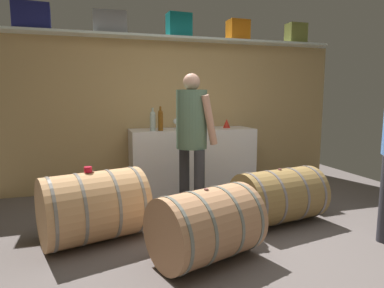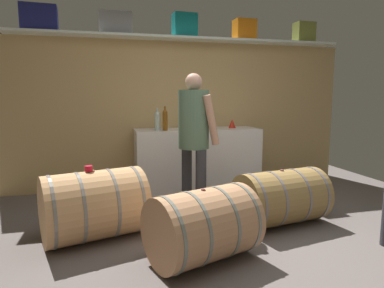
% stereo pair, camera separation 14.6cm
% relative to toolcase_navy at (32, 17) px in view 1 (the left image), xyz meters
% --- Properties ---
extents(ground_plane, '(6.35, 7.80, 0.02)m').
position_rel_toolcase_navy_xyz_m(ground_plane, '(1.90, -1.58, -2.36)').
color(ground_plane, '#645A57').
extents(back_wall_panel, '(5.15, 0.10, 2.16)m').
position_rel_toolcase_navy_xyz_m(back_wall_panel, '(1.90, 0.15, -1.27)').
color(back_wall_panel, tan).
rests_on(back_wall_panel, ground).
extents(high_shelf_board, '(4.74, 0.40, 0.03)m').
position_rel_toolcase_navy_xyz_m(high_shelf_board, '(1.90, 0.00, -0.18)').
color(high_shelf_board, white).
rests_on(high_shelf_board, back_wall_panel).
extents(toolcase_navy, '(0.46, 0.33, 0.33)m').
position_rel_toolcase_navy_xyz_m(toolcase_navy, '(0.00, 0.00, 0.00)').
color(toolcase_navy, navy).
rests_on(toolcase_navy, high_shelf_board).
extents(toolcase_grey, '(0.45, 0.24, 0.30)m').
position_rel_toolcase_navy_xyz_m(toolcase_grey, '(0.96, 0.00, -0.01)').
color(toolcase_grey, gray).
rests_on(toolcase_grey, high_shelf_board).
extents(toolcase_teal, '(0.35, 0.25, 0.33)m').
position_rel_toolcase_navy_xyz_m(toolcase_teal, '(1.91, 0.00, 0.00)').
color(toolcase_teal, '#117C7E').
rests_on(toolcase_teal, high_shelf_board).
extents(toolcase_orange, '(0.32, 0.24, 0.30)m').
position_rel_toolcase_navy_xyz_m(toolcase_orange, '(2.83, 0.00, -0.01)').
color(toolcase_orange, orange).
rests_on(toolcase_orange, high_shelf_board).
extents(toolcase_olive, '(0.30, 0.21, 0.31)m').
position_rel_toolcase_navy_xyz_m(toolcase_olive, '(3.82, 0.00, -0.01)').
color(toolcase_olive, olive).
rests_on(toolcase_olive, high_shelf_board).
extents(work_cabinet, '(1.77, 0.59, 0.90)m').
position_rel_toolcase_navy_xyz_m(work_cabinet, '(2.05, -0.20, -1.90)').
color(work_cabinet, white).
rests_on(work_cabinet, ground).
extents(wine_bottle_amber, '(0.07, 0.07, 0.33)m').
position_rel_toolcase_navy_xyz_m(wine_bottle_amber, '(1.56, -0.35, -1.30)').
color(wine_bottle_amber, brown).
rests_on(wine_bottle_amber, work_cabinet).
extents(wine_bottle_clear, '(0.08, 0.08, 0.31)m').
position_rel_toolcase_navy_xyz_m(wine_bottle_clear, '(1.47, -0.29, -1.31)').
color(wine_bottle_clear, '#B3C3B8').
rests_on(wine_bottle_clear, work_cabinet).
extents(wine_glass, '(0.09, 0.09, 0.15)m').
position_rel_toolcase_navy_xyz_m(wine_glass, '(1.85, -0.07, -1.35)').
color(wine_glass, white).
rests_on(wine_glass, work_cabinet).
extents(red_funnel, '(0.11, 0.11, 0.13)m').
position_rel_toolcase_navy_xyz_m(red_funnel, '(2.58, -0.20, -1.39)').
color(red_funnel, red).
rests_on(red_funnel, work_cabinet).
extents(wine_barrel_near, '(1.07, 0.89, 0.67)m').
position_rel_toolcase_navy_xyz_m(wine_barrel_near, '(0.66, -1.62, -2.02)').
color(wine_barrel_near, tan).
rests_on(wine_barrel_near, ground).
extents(wine_barrel_far, '(1.01, 0.85, 0.61)m').
position_rel_toolcase_navy_xyz_m(wine_barrel_far, '(1.55, -2.29, -2.05)').
color(wine_barrel_far, tan).
rests_on(wine_barrel_far, ground).
extents(wine_barrel_flank, '(1.03, 0.73, 0.59)m').
position_rel_toolcase_navy_xyz_m(wine_barrel_flank, '(2.58, -1.70, -2.06)').
color(wine_barrel_flank, olive).
rests_on(wine_barrel_flank, ground).
extents(tasting_cup, '(0.07, 0.07, 0.05)m').
position_rel_toolcase_navy_xyz_m(tasting_cup, '(0.63, -1.62, -1.66)').
color(tasting_cup, red).
rests_on(tasting_cup, wine_barrel_near).
extents(visitor_tasting, '(0.44, 0.51, 1.61)m').
position_rel_toolcase_navy_xyz_m(visitor_tasting, '(1.74, -1.23, -1.36)').
color(visitor_tasting, '#33353B').
rests_on(visitor_tasting, ground).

